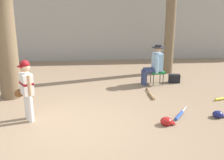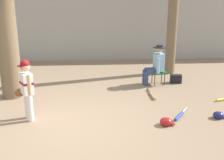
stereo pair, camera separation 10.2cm
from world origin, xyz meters
name	(u,v)px [view 2 (the right image)]	position (x,y,z in m)	size (l,w,h in m)	color
ground_plane	(68,126)	(0.00, 0.00, 0.00)	(60.00, 60.00, 0.00)	#897056
concrete_back_wall	(81,28)	(0.00, 6.39, 1.33)	(18.00, 0.36, 2.66)	#9E9E99
tree_behind_spectator	(174,4)	(3.19, 4.00, 2.33)	(0.46, 0.46, 5.11)	brown
young_ballplayer	(26,86)	(-0.86, 0.40, 0.74)	(0.50, 0.53, 1.31)	white
folding_stool	(158,73)	(2.47, 2.68, 0.36)	(0.42, 0.42, 0.41)	#196B2D
seated_spectator	(156,64)	(2.37, 2.68, 0.64)	(0.67, 0.53, 1.20)	navy
handbag_beside_stool	(176,79)	(3.05, 2.78, 0.13)	(0.34, 0.18, 0.26)	black
bat_wood_tan	(152,95)	(2.06, 1.62, 0.03)	(0.09, 0.81, 0.07)	tan
bat_blue_youth	(180,115)	(2.40, 0.32, 0.03)	(0.50, 0.67, 0.07)	#2347AD
batting_helmet_red	(166,122)	(1.99, -0.08, 0.07)	(0.30, 0.23, 0.17)	#A81919
batting_helmet_navy	(218,115)	(3.20, 0.18, 0.07)	(0.28, 0.21, 0.16)	navy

